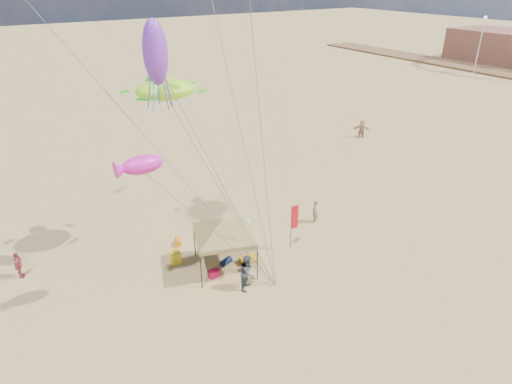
{
  "coord_description": "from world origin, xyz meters",
  "views": [
    {
      "loc": [
        -10.81,
        -13.65,
        13.89
      ],
      "look_at": [
        0.0,
        3.0,
        4.0
      ],
      "focal_mm": 30.96,
      "sensor_mm": 36.0,
      "label": 1
    }
  ],
  "objects_px": {
    "person_far_c": "(362,129)",
    "feather_flag": "(294,220)",
    "beach_cart": "(248,258)",
    "cooler_blue": "(237,222)",
    "lamp_north": "(482,35)",
    "chair_yellow": "(175,257)",
    "chair_green": "(240,239)",
    "person_near_a": "(315,211)",
    "canopy_tent": "(223,219)",
    "person_far_a": "(18,265)",
    "person_near_c": "(246,230)",
    "person_near_b": "(248,272)",
    "cooler_red": "(214,273)"
  },
  "relations": [
    {
      "from": "person_near_a",
      "to": "cooler_blue",
      "type": "bearing_deg",
      "value": -72.38
    },
    {
      "from": "chair_yellow",
      "to": "person_near_b",
      "type": "height_order",
      "value": "person_near_b"
    },
    {
      "from": "cooler_red",
      "to": "person_near_a",
      "type": "xyz_separation_m",
      "value": [
        7.84,
        1.49,
        0.59
      ]
    },
    {
      "from": "beach_cart",
      "to": "person_near_c",
      "type": "bearing_deg",
      "value": 61.94
    },
    {
      "from": "person_far_a",
      "to": "lamp_north",
      "type": "distance_m",
      "value": 68.49
    },
    {
      "from": "person_far_a",
      "to": "feather_flag",
      "type": "bearing_deg",
      "value": -91.89
    },
    {
      "from": "person_near_c",
      "to": "lamp_north",
      "type": "bearing_deg",
      "value": 177.65
    },
    {
      "from": "person_far_a",
      "to": "beach_cart",
      "type": "bearing_deg",
      "value": -95.66
    },
    {
      "from": "feather_flag",
      "to": "lamp_north",
      "type": "bearing_deg",
      "value": 23.88
    },
    {
      "from": "canopy_tent",
      "to": "person_near_a",
      "type": "xyz_separation_m",
      "value": [
        6.97,
        1.09,
        -2.12
      ]
    },
    {
      "from": "cooler_red",
      "to": "chair_yellow",
      "type": "xyz_separation_m",
      "value": [
        -1.15,
        2.16,
        0.16
      ]
    },
    {
      "from": "feather_flag",
      "to": "lamp_north",
      "type": "distance_m",
      "value": 57.85
    },
    {
      "from": "feather_flag",
      "to": "person_far_c",
      "type": "height_order",
      "value": "feather_flag"
    },
    {
      "from": "canopy_tent",
      "to": "cooler_blue",
      "type": "height_order",
      "value": "canopy_tent"
    },
    {
      "from": "canopy_tent",
      "to": "person_near_c",
      "type": "distance_m",
      "value": 3.42
    },
    {
      "from": "chair_yellow",
      "to": "lamp_north",
      "type": "bearing_deg",
      "value": 19.69
    },
    {
      "from": "chair_yellow",
      "to": "person_near_c",
      "type": "xyz_separation_m",
      "value": [
        4.25,
        -0.27,
        0.42
      ]
    },
    {
      "from": "canopy_tent",
      "to": "feather_flag",
      "type": "xyz_separation_m",
      "value": [
        4.03,
        -0.56,
        -1.03
      ]
    },
    {
      "from": "feather_flag",
      "to": "cooler_red",
      "type": "xyz_separation_m",
      "value": [
        -4.9,
        0.16,
        -1.68
      ]
    },
    {
      "from": "person_far_c",
      "to": "feather_flag",
      "type": "bearing_deg",
      "value": -100.62
    },
    {
      "from": "canopy_tent",
      "to": "chair_green",
      "type": "distance_m",
      "value": 3.46
    },
    {
      "from": "canopy_tent",
      "to": "cooler_blue",
      "type": "xyz_separation_m",
      "value": [
        2.76,
        3.37,
        -2.71
      ]
    },
    {
      "from": "cooler_red",
      "to": "cooler_blue",
      "type": "distance_m",
      "value": 5.23
    },
    {
      "from": "beach_cart",
      "to": "person_far_c",
      "type": "xyz_separation_m",
      "value": [
        19.43,
        11.08,
        0.64
      ]
    },
    {
      "from": "beach_cart",
      "to": "cooler_blue",
      "type": "bearing_deg",
      "value": 67.88
    },
    {
      "from": "person_near_a",
      "to": "chair_green",
      "type": "bearing_deg",
      "value": -48.03
    },
    {
      "from": "person_near_a",
      "to": "beach_cart",
      "type": "bearing_deg",
      "value": -30.76
    },
    {
      "from": "beach_cart",
      "to": "lamp_north",
      "type": "height_order",
      "value": "lamp_north"
    },
    {
      "from": "cooler_red",
      "to": "cooler_blue",
      "type": "relative_size",
      "value": 1.0
    },
    {
      "from": "person_far_c",
      "to": "chair_green",
      "type": "bearing_deg",
      "value": -108.53
    },
    {
      "from": "person_near_a",
      "to": "person_far_c",
      "type": "xyz_separation_m",
      "value": [
        13.74,
        9.74,
        0.06
      ]
    },
    {
      "from": "chair_yellow",
      "to": "person_near_a",
      "type": "relative_size",
      "value": 0.45
    },
    {
      "from": "person_near_c",
      "to": "person_far_c",
      "type": "distance_m",
      "value": 20.72
    },
    {
      "from": "cooler_blue",
      "to": "person_far_c",
      "type": "distance_m",
      "value": 19.46
    },
    {
      "from": "person_near_a",
      "to": "canopy_tent",
      "type": "bearing_deg",
      "value": -35.06
    },
    {
      "from": "feather_flag",
      "to": "beach_cart",
      "type": "relative_size",
      "value": 3.09
    },
    {
      "from": "person_near_a",
      "to": "person_far_c",
      "type": "relative_size",
      "value": 0.93
    },
    {
      "from": "chair_green",
      "to": "lamp_north",
      "type": "bearing_deg",
      "value": 21.23
    },
    {
      "from": "cooler_blue",
      "to": "person_near_b",
      "type": "bearing_deg",
      "value": -115.89
    },
    {
      "from": "beach_cart",
      "to": "person_far_a",
      "type": "bearing_deg",
      "value": 153.62
    },
    {
      "from": "person_near_c",
      "to": "person_near_b",
      "type": "bearing_deg",
      "value": 35.87
    },
    {
      "from": "cooler_red",
      "to": "person_near_a",
      "type": "height_order",
      "value": "person_near_a"
    },
    {
      "from": "person_near_b",
      "to": "person_far_c",
      "type": "distance_m",
      "value": 24.32
    },
    {
      "from": "feather_flag",
      "to": "chair_green",
      "type": "distance_m",
      "value": 3.35
    },
    {
      "from": "canopy_tent",
      "to": "beach_cart",
      "type": "relative_size",
      "value": 5.92
    },
    {
      "from": "person_near_c",
      "to": "cooler_blue",
      "type": "bearing_deg",
      "value": -129.79
    },
    {
      "from": "lamp_north",
      "to": "chair_yellow",
      "type": "bearing_deg",
      "value": -160.31
    },
    {
      "from": "canopy_tent",
      "to": "chair_yellow",
      "type": "height_order",
      "value": "canopy_tent"
    },
    {
      "from": "feather_flag",
      "to": "person_near_c",
      "type": "height_order",
      "value": "feather_flag"
    },
    {
      "from": "person_near_b",
      "to": "canopy_tent",
      "type": "bearing_deg",
      "value": 55.23
    }
  ]
}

